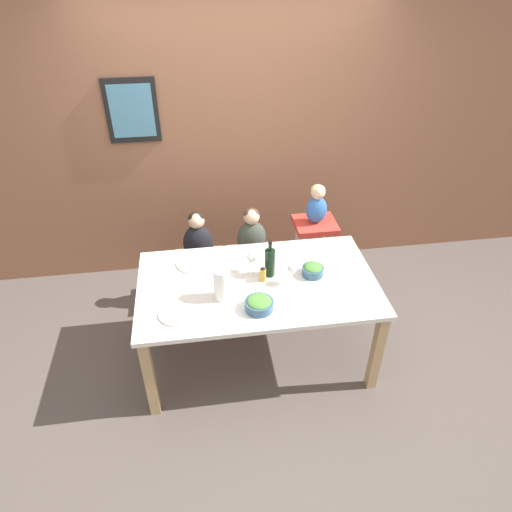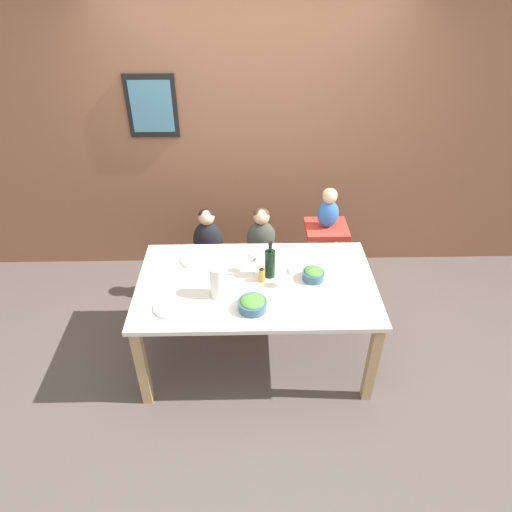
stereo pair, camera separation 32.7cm
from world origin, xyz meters
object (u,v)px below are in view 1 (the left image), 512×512
Objects in this scene: paper_towel_roll at (222,284)px; wine_glass_far at (251,258)px; chair_right_highchair at (314,238)px; person_baby_right at (317,204)px; chair_far_center at (252,261)px; chair_far_left at (200,266)px; wine_bottle at (270,262)px; dinner_plate_front_left at (177,313)px; salad_bowl_large at (259,304)px; person_child_left at (198,239)px; wine_glass_near at (292,269)px; salad_bowl_small at (313,270)px; person_child_center at (252,234)px; dinner_plate_back_left at (193,264)px.

paper_towel_roll is 1.38× the size of wine_glass_far.
chair_right_highchair is 2.10× the size of person_baby_right.
paper_towel_roll reaches higher than chair_far_center.
chair_far_left is 1.00× the size of chair_far_center.
chair_far_left is at bearing 126.39° from wine_bottle.
dinner_plate_front_left is (-0.64, -1.03, 0.38)m from chair_far_center.
chair_far_center is 0.60m from chair_right_highchair.
salad_bowl_large is (0.23, -0.15, -0.08)m from paper_towel_roll.
chair_right_highchair is at bearing -0.04° from person_child_left.
paper_towel_roll is at bearing -109.94° from chair_far_center.
wine_glass_near is (-0.39, -0.81, 0.30)m from chair_right_highchair.
wine_glass_near reaches higher than salad_bowl_large.
wine_glass_near is at bearing 14.45° from dinner_plate_front_left.
wine_bottle is at bearing -127.36° from chair_right_highchair.
paper_towel_roll reaches higher than wine_glass_far.
wine_glass_near is 0.71× the size of dinner_plate_front_left.
wine_glass_near is (0.18, -0.81, 0.50)m from chair_far_center.
wine_glass_near reaches higher than salad_bowl_small.
person_child_left is at bearing 179.92° from chair_far_center.
salad_bowl_small is at bearing 13.46° from paper_towel_roll.
person_baby_right is 0.91m from wine_glass_far.
person_child_center is at bearing 57.87° from dinner_plate_front_left.
wine_bottle is 1.23× the size of dinner_plate_back_left.
person_child_center reaches higher than salad_bowl_small.
person_child_left is 1.97× the size of paper_towel_roll.
chair_right_highchair is at bearing -0.00° from chair_far_left.
salad_bowl_small is at bearing -41.73° from person_child_left.
paper_towel_roll is 1.51× the size of salad_bowl_small.
salad_bowl_large is at bearing -90.56° from wine_glass_far.
chair_right_highchair is 1.58× the size of person_child_center.
person_child_left reaches higher than chair_far_left.
person_child_left is 0.49m from dinner_plate_back_left.
chair_far_center is at bearing -90.00° from person_child_center.
wine_glass_near is (0.18, -0.81, 0.21)m from person_child_center.
dinner_plate_back_left is at bearing 163.63° from salad_bowl_small.
salad_bowl_large is at bearing -53.18° from dinner_plate_back_left.
wine_glass_far is 1.09× the size of salad_bowl_small.
dinner_plate_back_left is (-0.70, 0.34, -0.12)m from wine_glass_near.
wine_bottle is at bearing -24.60° from wine_glass_far.
chair_right_highchair is at bearing 64.47° from wine_glass_near.
chair_far_left is 1.49× the size of wine_bottle.
paper_towel_roll is (-0.89, -0.90, 0.29)m from chair_right_highchair.
salad_bowl_small is at bearing 16.12° from dinner_plate_front_left.
salad_bowl_small is at bearing -64.17° from person_child_center.
person_child_center reaches higher than dinner_plate_front_left.
wine_glass_near is 0.21m from salad_bowl_small.
chair_right_highchair is at bearing 52.64° from wine_bottle.
wine_bottle is at bearing -53.61° from chair_far_left.
wine_bottle is (-0.53, -0.69, -0.06)m from person_baby_right.
wine_bottle is at bearing 26.01° from dinner_plate_front_left.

